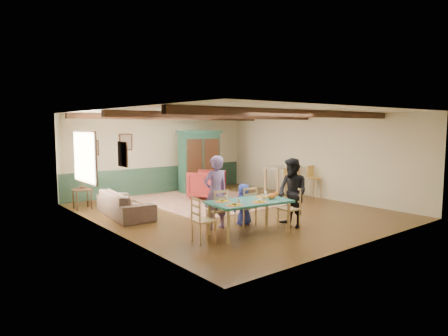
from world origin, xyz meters
TOP-DOWN VIEW (x-y plane):
  - floor at (0.00, 0.00)m, footprint 8.00×8.00m
  - wall_back at (0.00, 4.00)m, footprint 7.00×0.02m
  - wall_left at (-3.50, 0.00)m, footprint 0.02×8.00m
  - wall_right at (3.50, 0.00)m, footprint 0.02×8.00m
  - ceiling at (0.00, 0.00)m, footprint 7.00×8.00m
  - wainscot_back at (0.00, 3.98)m, footprint 6.95×0.03m
  - ceiling_beam_front at (0.00, -2.30)m, footprint 6.95×0.16m
  - ceiling_beam_mid at (0.00, 0.40)m, footprint 6.95×0.16m
  - ceiling_beam_back at (0.00, 3.00)m, footprint 6.95×0.16m
  - window_left at (-3.47, 1.70)m, footprint 0.06×1.60m
  - picture_left_wall at (-3.47, -0.60)m, footprint 0.04×0.42m
  - picture_back_a at (-1.30, 3.97)m, footprint 0.45×0.04m
  - picture_back_b at (-2.40, 3.97)m, footprint 0.38×0.04m
  - dining_table at (-1.26, -2.04)m, footprint 1.85×1.17m
  - dining_chair_far_left at (-1.56, -1.30)m, footprint 0.46×0.47m
  - dining_chair_far_right at (-0.79, -1.40)m, footprint 0.46×0.47m
  - dining_chair_end_left at (-2.36, -1.91)m, footprint 0.47×0.46m
  - dining_chair_end_right at (-0.15, -2.18)m, footprint 0.47×0.46m
  - person_man at (-1.55, -1.22)m, footprint 0.65×0.47m
  - person_woman at (-0.06, -2.19)m, footprint 0.69×0.84m
  - person_child at (-0.78, -1.32)m, footprint 0.51×0.36m
  - cat at (-0.74, -2.20)m, footprint 0.36×0.18m
  - place_setting_near_left at (-1.82, -2.22)m, footprint 0.42×0.34m
  - place_setting_near_center at (-1.19, -2.29)m, footprint 0.42×0.34m
  - place_setting_far_left at (-1.76, -1.74)m, footprint 0.42×0.34m
  - place_setting_far_right at (-0.70, -1.86)m, footprint 0.42×0.34m
  - area_rug at (0.31, 1.71)m, footprint 3.54×4.20m
  - armoire at (1.11, 3.21)m, footprint 1.60×0.78m
  - armchair at (0.53, 1.99)m, footprint 1.36×1.37m
  - sofa at (-2.61, 1.25)m, footprint 1.07×2.27m
  - end_table at (-3.17, 2.84)m, footprint 0.51×0.51m
  - table_lamp at (-3.17, 2.84)m, footprint 0.30×0.30m
  - counter_table at (2.74, 0.76)m, footprint 1.22×0.74m
  - bar_stool_left at (2.49, 0.13)m, footprint 0.39×0.43m
  - bar_stool_right at (3.27, -0.17)m, footprint 0.41×0.44m

SIDE VIEW (x-z plane):
  - floor at x=0.00m, z-range 0.00..0.00m
  - area_rug at x=0.31m, z-range 0.00..0.01m
  - end_table at x=-3.17m, z-range 0.00..0.59m
  - sofa at x=-2.61m, z-range 0.00..0.64m
  - dining_table at x=-1.26m, z-range 0.00..0.73m
  - wainscot_back at x=0.00m, z-range 0.00..0.90m
  - armchair at x=0.53m, z-range 0.00..0.91m
  - dining_chair_far_left at x=-1.56m, z-range 0.00..0.92m
  - dining_chair_far_right at x=-0.79m, z-range 0.00..0.92m
  - dining_chair_end_left at x=-2.36m, z-range 0.00..0.92m
  - dining_chair_end_right at x=-0.15m, z-range 0.00..0.92m
  - person_child at x=-0.78m, z-range 0.00..0.97m
  - counter_table at x=2.74m, z-range 0.00..0.99m
  - bar_stool_left at x=2.49m, z-range 0.00..1.01m
  - bar_stool_right at x=3.27m, z-range 0.00..1.06m
  - place_setting_near_left at x=-1.82m, z-range 0.73..0.84m
  - place_setting_near_center at x=-1.19m, z-range 0.73..0.84m
  - place_setting_far_left at x=-1.76m, z-range 0.73..0.84m
  - place_setting_far_right at x=-0.70m, z-range 0.73..0.84m
  - person_woman at x=-0.06m, z-range 0.00..1.60m
  - cat at x=-0.74m, z-range 0.73..0.90m
  - person_man at x=-1.55m, z-range 0.00..1.67m
  - table_lamp at x=-3.17m, z-range 0.59..1.12m
  - armoire at x=1.11m, z-range 0.00..2.18m
  - wall_back at x=0.00m, z-range 0.00..2.70m
  - wall_left at x=-3.50m, z-range 0.00..2.70m
  - wall_right at x=3.50m, z-range 0.00..2.70m
  - window_left at x=-3.47m, z-range 0.90..2.20m
  - picture_back_b at x=-2.40m, z-range 1.41..1.89m
  - picture_left_wall at x=-3.47m, z-range 1.49..2.01m
  - picture_back_a at x=-1.30m, z-range 1.52..2.08m
  - ceiling_beam_front at x=0.00m, z-range 2.53..2.69m
  - ceiling_beam_mid at x=0.00m, z-range 2.53..2.69m
  - ceiling_beam_back at x=0.00m, z-range 2.53..2.69m
  - ceiling at x=0.00m, z-range 2.69..2.71m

